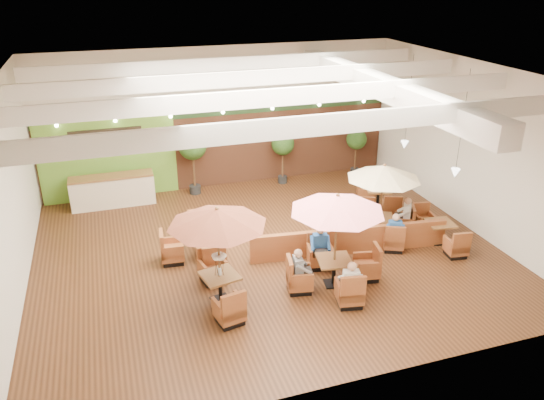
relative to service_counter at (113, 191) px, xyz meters
name	(u,v)px	position (x,y,z in m)	size (l,w,h in m)	color
room	(263,128)	(4.65, -3.88, 3.05)	(14.04, 14.00, 5.52)	#381E0F
service_counter	(113,191)	(0.00, 0.00, 0.00)	(3.00, 0.75, 1.18)	beige
booth_divider	(350,241)	(6.78, -6.00, -0.15)	(6.26, 0.18, 0.87)	brown
table_0	(218,231)	(2.40, -7.27, 1.50)	(2.55, 2.79, 2.75)	brown
table_1	(336,224)	(5.57, -7.48, 1.29)	(2.81, 2.81, 2.77)	brown
table_2	(383,188)	(8.16, -5.30, 1.17)	(2.68, 2.68, 2.56)	brown
table_3	(197,245)	(2.24, -4.86, -0.12)	(1.89, 2.79, 1.59)	brown
table_4	(439,233)	(9.80, -6.25, -0.23)	(0.93, 2.51, 0.92)	brown
table_5	(378,199)	(9.24, -3.23, -0.22)	(1.10, 2.71, 0.95)	brown
topiary_0	(193,149)	(3.08, 0.20, 1.26)	(1.07, 1.07, 2.48)	black
topiary_1	(283,146)	(6.71, 0.20, 1.00)	(0.92, 0.92, 2.13)	black
topiary_2	(356,141)	(9.98, 0.20, 0.89)	(0.85, 0.85, 1.97)	black
diner_0	(351,279)	(5.57, -8.49, 0.20)	(0.46, 0.41, 0.86)	white
diner_1	(320,243)	(5.57, -6.46, 0.19)	(0.46, 0.41, 0.85)	#2658A4
diner_2	(300,266)	(4.56, -7.48, 0.19)	(0.36, 0.43, 0.83)	slate
diner_3	(395,228)	(8.16, -6.24, 0.18)	(0.45, 0.42, 0.82)	#2658A4
diner_4	(405,212)	(9.10, -5.30, 0.18)	(0.45, 0.47, 0.82)	white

